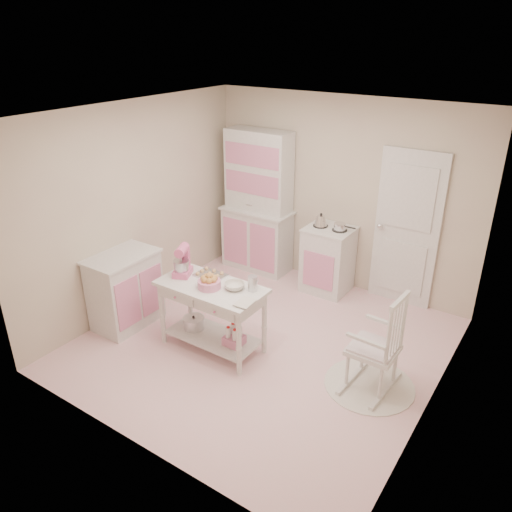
% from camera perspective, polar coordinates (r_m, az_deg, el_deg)
% --- Properties ---
extents(room_shell, '(3.84, 3.84, 2.62)m').
position_cam_1_polar(room_shell, '(5.14, 0.86, 5.33)').
color(room_shell, pink).
rests_on(room_shell, ground).
extents(door, '(0.82, 0.05, 2.04)m').
position_cam_1_polar(door, '(6.60, 16.85, 2.91)').
color(door, silver).
rests_on(door, ground).
extents(hutch, '(1.06, 0.50, 2.08)m').
position_cam_1_polar(hutch, '(7.26, 0.13, 6.16)').
color(hutch, silver).
rests_on(hutch, ground).
extents(stove, '(0.62, 0.57, 0.92)m').
position_cam_1_polar(stove, '(6.89, 8.21, -0.37)').
color(stove, silver).
rests_on(stove, ground).
extents(base_cabinet, '(0.54, 0.84, 0.92)m').
position_cam_1_polar(base_cabinet, '(6.24, -14.72, -3.78)').
color(base_cabinet, silver).
rests_on(base_cabinet, ground).
extents(lace_rug, '(0.92, 0.92, 0.01)m').
position_cam_1_polar(lace_rug, '(5.42, 12.80, -14.17)').
color(lace_rug, white).
rests_on(lace_rug, ground).
extents(rocking_chair, '(0.52, 0.75, 1.10)m').
position_cam_1_polar(rocking_chair, '(5.10, 13.38, -9.40)').
color(rocking_chair, silver).
rests_on(rocking_chair, ground).
extents(work_table, '(1.20, 0.60, 0.80)m').
position_cam_1_polar(work_table, '(5.64, -5.02, -6.96)').
color(work_table, silver).
rests_on(work_table, ground).
extents(stand_mixer, '(0.30, 0.34, 0.34)m').
position_cam_1_polar(stand_mixer, '(5.63, -8.46, -0.62)').
color(stand_mixer, '#DA5C90').
rests_on(stand_mixer, work_table).
extents(cookie_tray, '(0.34, 0.24, 0.02)m').
position_cam_1_polar(cookie_tray, '(5.65, -5.23, -2.18)').
color(cookie_tray, silver).
rests_on(cookie_tray, work_table).
extents(bread_basket, '(0.25, 0.25, 0.09)m').
position_cam_1_polar(bread_basket, '(5.37, -5.36, -3.21)').
color(bread_basket, pink).
rests_on(bread_basket, work_table).
extents(mixing_bowl, '(0.22, 0.22, 0.07)m').
position_cam_1_polar(mixing_bowl, '(5.34, -2.47, -3.46)').
color(mixing_bowl, beige).
rests_on(mixing_bowl, work_table).
extents(metal_pitcher, '(0.10, 0.10, 0.17)m').
position_cam_1_polar(metal_pitcher, '(5.28, -0.39, -3.15)').
color(metal_pitcher, silver).
rests_on(metal_pitcher, work_table).
extents(recipe_book, '(0.18, 0.23, 0.02)m').
position_cam_1_polar(recipe_book, '(5.11, -2.07, -5.13)').
color(recipe_book, beige).
rests_on(recipe_book, work_table).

